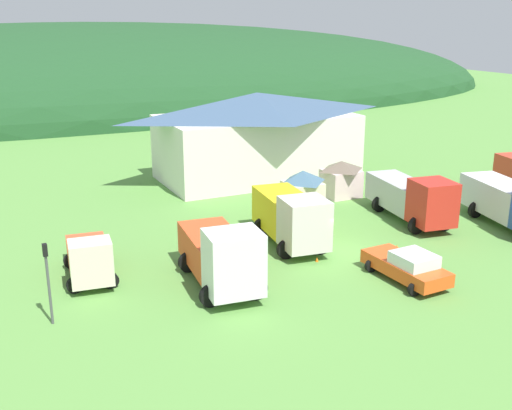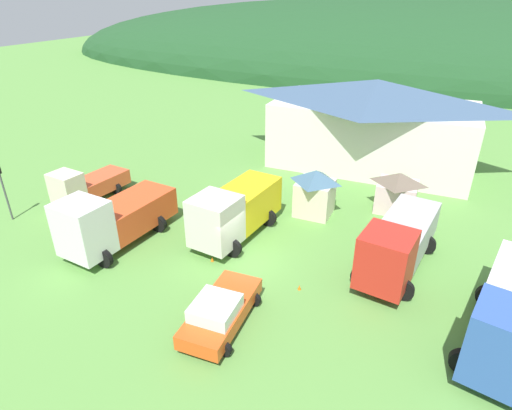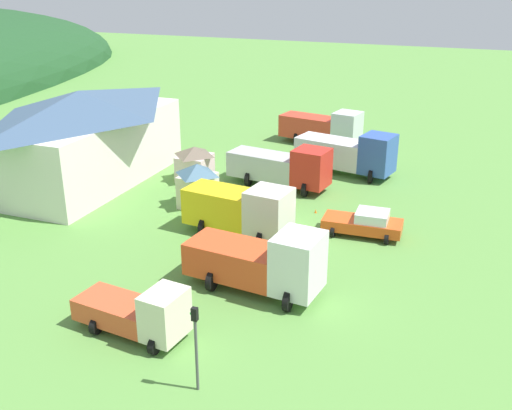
{
  "view_description": "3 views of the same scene",
  "coord_description": "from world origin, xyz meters",
  "px_view_note": "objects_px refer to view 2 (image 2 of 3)",
  "views": [
    {
      "loc": [
        -18.69,
        -27.89,
        13.12
      ],
      "look_at": [
        -2.88,
        4.89,
        1.9
      ],
      "focal_mm": 43.09,
      "sensor_mm": 36.0,
      "label": 1
    },
    {
      "loc": [
        8.35,
        -17.61,
        13.54
      ],
      "look_at": [
        -1.01,
        3.52,
        1.71
      ],
      "focal_mm": 29.74,
      "sensor_mm": 36.0,
      "label": 2
    },
    {
      "loc": [
        -33.62,
        -11.1,
        15.86
      ],
      "look_at": [
        -0.66,
        1.72,
        1.7
      ],
      "focal_mm": 42.02,
      "sensor_mm": 36.0,
      "label": 3
    }
  ],
  "objects_px": {
    "heavy_rig_white": "(112,219)",
    "traffic_light_west": "(3,187)",
    "crane_truck_red": "(398,243)",
    "traffic_cone_mid_row": "(212,261)",
    "light_truck_cream": "(85,185)",
    "flatbed_truck_yellow": "(234,210)",
    "service_pickup_orange": "(220,311)",
    "play_shed_cream": "(315,192)",
    "play_shed_pink": "(397,191)",
    "depot_building": "(373,122)",
    "traffic_cone_near_pickup": "(299,289)"
  },
  "relations": [
    {
      "from": "heavy_rig_white",
      "to": "traffic_light_west",
      "type": "bearing_deg",
      "value": -81.7
    },
    {
      "from": "crane_truck_red",
      "to": "heavy_rig_white",
      "type": "bearing_deg",
      "value": -66.63
    },
    {
      "from": "traffic_cone_mid_row",
      "to": "light_truck_cream",
      "type": "bearing_deg",
      "value": 165.6
    },
    {
      "from": "heavy_rig_white",
      "to": "flatbed_truck_yellow",
      "type": "distance_m",
      "value": 7.05
    },
    {
      "from": "traffic_light_west",
      "to": "traffic_cone_mid_row",
      "type": "height_order",
      "value": "traffic_light_west"
    },
    {
      "from": "flatbed_truck_yellow",
      "to": "service_pickup_orange",
      "type": "relative_size",
      "value": 1.42
    },
    {
      "from": "flatbed_truck_yellow",
      "to": "traffic_cone_mid_row",
      "type": "height_order",
      "value": "flatbed_truck_yellow"
    },
    {
      "from": "traffic_light_west",
      "to": "heavy_rig_white",
      "type": "bearing_deg",
      "value": 2.32
    },
    {
      "from": "traffic_cone_mid_row",
      "to": "flatbed_truck_yellow",
      "type": "bearing_deg",
      "value": 90.77
    },
    {
      "from": "play_shed_cream",
      "to": "traffic_cone_mid_row",
      "type": "distance_m",
      "value": 8.63
    },
    {
      "from": "heavy_rig_white",
      "to": "flatbed_truck_yellow",
      "type": "height_order",
      "value": "heavy_rig_white"
    },
    {
      "from": "flatbed_truck_yellow",
      "to": "traffic_cone_mid_row",
      "type": "bearing_deg",
      "value": 7.65
    },
    {
      "from": "flatbed_truck_yellow",
      "to": "service_pickup_orange",
      "type": "bearing_deg",
      "value": 28.58
    },
    {
      "from": "play_shed_pink",
      "to": "service_pickup_orange",
      "type": "bearing_deg",
      "value": -110.78
    },
    {
      "from": "play_shed_cream",
      "to": "heavy_rig_white",
      "type": "xyz_separation_m",
      "value": [
        -9.53,
        -8.49,
        0.11
      ]
    },
    {
      "from": "depot_building",
      "to": "traffic_cone_mid_row",
      "type": "relative_size",
      "value": 28.92
    },
    {
      "from": "flatbed_truck_yellow",
      "to": "service_pickup_orange",
      "type": "distance_m",
      "value": 7.8
    },
    {
      "from": "play_shed_cream",
      "to": "service_pickup_orange",
      "type": "distance_m",
      "value": 12.02
    },
    {
      "from": "light_truck_cream",
      "to": "crane_truck_red",
      "type": "xyz_separation_m",
      "value": [
        21.19,
        0.29,
        0.49
      ]
    },
    {
      "from": "play_shed_cream",
      "to": "heavy_rig_white",
      "type": "relative_size",
      "value": 0.42
    },
    {
      "from": "traffic_cone_near_pickup",
      "to": "play_shed_pink",
      "type": "bearing_deg",
      "value": 73.75
    },
    {
      "from": "depot_building",
      "to": "play_shed_pink",
      "type": "relative_size",
      "value": 6.24
    },
    {
      "from": "depot_building",
      "to": "traffic_cone_near_pickup",
      "type": "distance_m",
      "value": 19.05
    },
    {
      "from": "traffic_cone_mid_row",
      "to": "heavy_rig_white",
      "type": "bearing_deg",
      "value": -172.84
    },
    {
      "from": "play_shed_cream",
      "to": "crane_truck_red",
      "type": "distance_m",
      "value": 7.32
    },
    {
      "from": "depot_building",
      "to": "traffic_light_west",
      "type": "height_order",
      "value": "depot_building"
    },
    {
      "from": "play_shed_pink",
      "to": "play_shed_cream",
      "type": "bearing_deg",
      "value": -151.05
    },
    {
      "from": "play_shed_pink",
      "to": "light_truck_cream",
      "type": "bearing_deg",
      "value": -159.92
    },
    {
      "from": "light_truck_cream",
      "to": "heavy_rig_white",
      "type": "distance_m",
      "value": 6.96
    },
    {
      "from": "depot_building",
      "to": "traffic_cone_mid_row",
      "type": "bearing_deg",
      "value": -105.66
    },
    {
      "from": "depot_building",
      "to": "heavy_rig_white",
      "type": "relative_size",
      "value": 2.29
    },
    {
      "from": "service_pickup_orange",
      "to": "traffic_light_west",
      "type": "xyz_separation_m",
      "value": [
        -17.2,
        3.15,
        1.52
      ]
    },
    {
      "from": "heavy_rig_white",
      "to": "service_pickup_orange",
      "type": "bearing_deg",
      "value": 74.49
    },
    {
      "from": "traffic_light_west",
      "to": "light_truck_cream",
      "type": "bearing_deg",
      "value": 58.68
    },
    {
      "from": "service_pickup_orange",
      "to": "depot_building",
      "type": "bearing_deg",
      "value": 171.6
    },
    {
      "from": "play_shed_pink",
      "to": "traffic_cone_near_pickup",
      "type": "distance_m",
      "value": 11.38
    },
    {
      "from": "play_shed_pink",
      "to": "traffic_cone_near_pickup",
      "type": "relative_size",
      "value": 5.02
    },
    {
      "from": "traffic_cone_near_pickup",
      "to": "depot_building",
      "type": "bearing_deg",
      "value": 90.33
    },
    {
      "from": "traffic_light_west",
      "to": "traffic_cone_mid_row",
      "type": "bearing_deg",
      "value": 4.36
    },
    {
      "from": "heavy_rig_white",
      "to": "traffic_light_west",
      "type": "xyz_separation_m",
      "value": [
        -8.33,
        -0.34,
        0.63
      ]
    },
    {
      "from": "play_shed_pink",
      "to": "light_truck_cream",
      "type": "relative_size",
      "value": 0.48
    },
    {
      "from": "play_shed_cream",
      "to": "flatbed_truck_yellow",
      "type": "height_order",
      "value": "flatbed_truck_yellow"
    },
    {
      "from": "depot_building",
      "to": "crane_truck_red",
      "type": "bearing_deg",
      "value": -74.29
    },
    {
      "from": "traffic_cone_near_pickup",
      "to": "light_truck_cream",
      "type": "bearing_deg",
      "value": 168.61
    },
    {
      "from": "crane_truck_red",
      "to": "play_shed_cream",
      "type": "bearing_deg",
      "value": -118.44
    },
    {
      "from": "depot_building",
      "to": "traffic_cone_mid_row",
      "type": "height_order",
      "value": "depot_building"
    },
    {
      "from": "play_shed_pink",
      "to": "light_truck_cream",
      "type": "height_order",
      "value": "play_shed_pink"
    },
    {
      "from": "play_shed_cream",
      "to": "play_shed_pink",
      "type": "distance_m",
      "value": 5.62
    },
    {
      "from": "crane_truck_red",
      "to": "service_pickup_orange",
      "type": "distance_m",
      "value": 10.03
    },
    {
      "from": "light_truck_cream",
      "to": "service_pickup_orange",
      "type": "xyz_separation_m",
      "value": [
        14.68,
        -7.29,
        -0.37
      ]
    }
  ]
}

